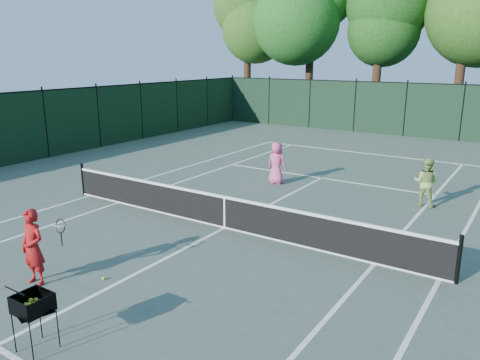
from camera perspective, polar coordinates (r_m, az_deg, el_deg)
The scene contains 17 objects.
ground at distance 12.74m, azimuth -1.86°, elevation -5.86°, with size 90.00×90.00×0.00m, color #47564A.
sideline_doubles_left at distance 16.37m, azimuth -17.77°, elevation -1.82°, with size 0.10×23.77×0.01m, color white.
sideline_doubles_right at distance 10.80m, azimuth 23.15°, elevation -11.08°, with size 0.10×23.77×0.01m, color white.
sideline_singles_left at distance 15.36m, azimuth -14.53°, elevation -2.67°, with size 0.10×23.77×0.01m, color white.
sideline_singles_right at distance 11.07m, azimuth 16.10°, elevation -9.79°, with size 0.10×23.77×0.01m, color white.
baseline_far at distance 23.12m, azimuth 15.39°, elevation 3.12°, with size 10.97×0.10×0.01m, color white.
service_line_far at distance 18.10m, azimuth 9.89°, elevation 0.25°, with size 8.23×0.10×0.01m, color white.
center_service_line at distance 12.74m, azimuth -1.86°, elevation -5.85°, with size 0.10×12.80×0.01m, color white.
tennis_net at distance 12.58m, azimuth -1.88°, elevation -3.83°, with size 11.69×0.09×1.06m.
fence_far at distance 28.72m, azimuth 19.50°, elevation 8.05°, with size 24.00×0.05×3.00m, color black.
tree_0 at distance 37.19m, azimuth 0.92°, elevation 20.54°, with size 6.40×6.40×13.14m.
tree_2 at distance 33.18m, azimuth 16.91°, elevation 19.87°, with size 6.00×6.00×12.40m.
coach at distance 10.35m, azimuth -23.91°, elevation -7.51°, with size 0.88×0.62×1.58m.
player_pink at distance 16.95m, azimuth 4.48°, elevation 2.07°, with size 0.77×0.52×1.52m.
player_green at distance 15.47m, azimuth 21.70°, elevation -0.24°, with size 0.75×0.59×1.51m.
ball_hopper at distance 8.13m, azimuth -23.95°, elevation -13.63°, with size 0.63×0.63×0.96m.
loose_ball_midcourt at distance 10.34m, azimuth -16.32°, elevation -11.44°, with size 0.07×0.07×0.07m, color #E2EF30.
Camera 1 is at (6.89, -9.71, 4.52)m, focal length 35.00 mm.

